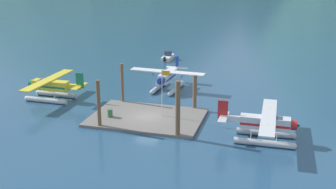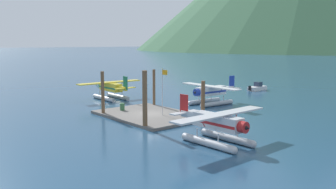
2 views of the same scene
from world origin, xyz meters
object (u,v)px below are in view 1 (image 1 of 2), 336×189
object	(u,v)px
fuel_drum	(110,113)
seaplane_silver_stbd_aft	(265,126)
flagpole	(163,87)
boat_white_open_north	(168,57)
seaplane_white_bow_centre	(168,79)
seaplane_yellow_port_fwd	(51,88)

from	to	relation	value
fuel_drum	seaplane_silver_stbd_aft	distance (m)	17.06
flagpole	seaplane_silver_stbd_aft	world-z (taller)	flagpole
seaplane_silver_stbd_aft	boat_white_open_north	world-z (taller)	seaplane_silver_stbd_aft
fuel_drum	flagpole	bearing A→B (deg)	18.69
fuel_drum	seaplane_silver_stbd_aft	world-z (taller)	seaplane_silver_stbd_aft
seaplane_silver_stbd_aft	boat_white_open_north	xyz separation A→B (m)	(-18.82, 31.97, -1.09)
boat_white_open_north	fuel_drum	bearing A→B (deg)	-86.55
flagpole	seaplane_white_bow_centre	world-z (taller)	flagpole
boat_white_open_north	flagpole	bearing A→B (deg)	-75.37
seaplane_yellow_port_fwd	flagpole	bearing A→B (deg)	-9.21
seaplane_white_bow_centre	boat_white_open_north	distance (m)	18.59
seaplane_white_bow_centre	seaplane_silver_stbd_aft	size ratio (longest dim) A/B	1.00
fuel_drum	boat_white_open_north	xyz separation A→B (m)	(-1.84, 30.56, -0.25)
flagpole	seaplane_silver_stbd_aft	xyz separation A→B (m)	(11.34, -3.31, -2.14)
boat_white_open_north	seaplane_yellow_port_fwd	bearing A→B (deg)	-107.31
seaplane_yellow_port_fwd	boat_white_open_north	xyz separation A→B (m)	(8.14, 26.12, -1.09)
flagpole	seaplane_silver_stbd_aft	bearing A→B (deg)	-16.27
fuel_drum	boat_white_open_north	bearing A→B (deg)	93.45
fuel_drum	seaplane_white_bow_centre	size ratio (longest dim) A/B	0.08
seaplane_yellow_port_fwd	seaplane_silver_stbd_aft	bearing A→B (deg)	-12.23
flagpole	seaplane_yellow_port_fwd	bearing A→B (deg)	170.79
seaplane_silver_stbd_aft	seaplane_yellow_port_fwd	world-z (taller)	same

